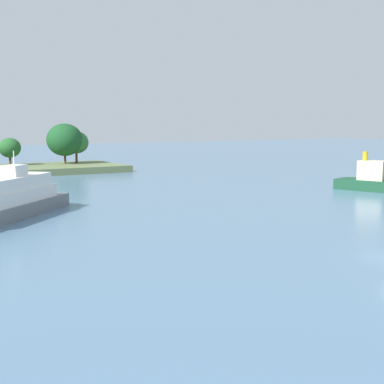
# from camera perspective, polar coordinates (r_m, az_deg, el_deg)

# --- Properties ---
(white_riverboat) EXTENTS (18.23, 18.21, 6.46)m
(white_riverboat) POSITION_cam_1_polar(r_m,az_deg,el_deg) (58.04, -18.13, -0.97)
(white_riverboat) COLOR slate
(white_riverboat) RESTS_ON ground
(tugboat) EXTENTS (7.06, 10.99, 5.21)m
(tugboat) POSITION_cam_1_polar(r_m,az_deg,el_deg) (82.50, 17.48, 1.05)
(tugboat) COLOR #19472D
(tugboat) RESTS_ON ground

